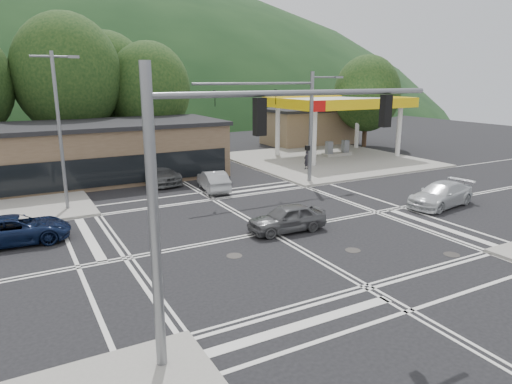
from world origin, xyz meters
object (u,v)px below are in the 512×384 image
car_northbound (154,172)px  pedestrian (306,160)px  car_queue_b (178,163)px  car_queue_a (213,180)px  car_blue_west (16,230)px  car_grey_center (287,218)px  car_silver_east (441,195)px

car_northbound → pedestrian: pedestrian is taller
car_queue_b → pedestrian: size_ratio=2.95×
car_queue_a → car_queue_b: (0.00, 7.16, 0.09)m
car_queue_a → car_northbound: 5.18m
car_northbound → car_queue_a: bearing=-64.6°
car_blue_west → car_queue_a: (12.30, 5.11, 0.02)m
car_grey_center → car_queue_b: 16.91m
car_blue_west → car_northbound: size_ratio=0.86×
car_silver_east → pedestrian: bearing=175.1°
car_silver_east → pedestrian: 12.82m
pedestrian → car_grey_center: bearing=28.6°
car_northbound → pedestrian: bearing=-16.7°
car_queue_b → car_northbound: size_ratio=0.81×
car_silver_east → car_queue_b: 20.37m
car_queue_b → pedestrian: pedestrian is taller
car_silver_east → pedestrian: pedestrian is taller
pedestrian → car_northbound: bearing=-31.4°
car_grey_center → car_queue_a: bearing=-178.1°
car_silver_east → pedestrian: size_ratio=3.21×
car_silver_east → car_queue_b: car_queue_b is taller
car_queue_b → car_northbound: (-2.86, -2.85, 0.04)m
car_blue_west → car_grey_center: car_grey_center is taller
car_blue_west → car_silver_east: (22.76, -5.20, 0.05)m
car_grey_center → car_queue_a: car_grey_center is taller
car_blue_west → car_queue_b: bearing=-41.1°
car_grey_center → car_northbound: size_ratio=0.72×
car_northbound → pedestrian: 12.51m
car_grey_center → car_silver_east: car_silver_east is taller
car_grey_center → car_silver_east: (10.66, -0.57, 0.03)m
car_blue_west → car_queue_a: car_queue_a is taller
car_queue_b → car_northbound: 4.03m
car_queue_a → pedestrian: bearing=-156.5°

